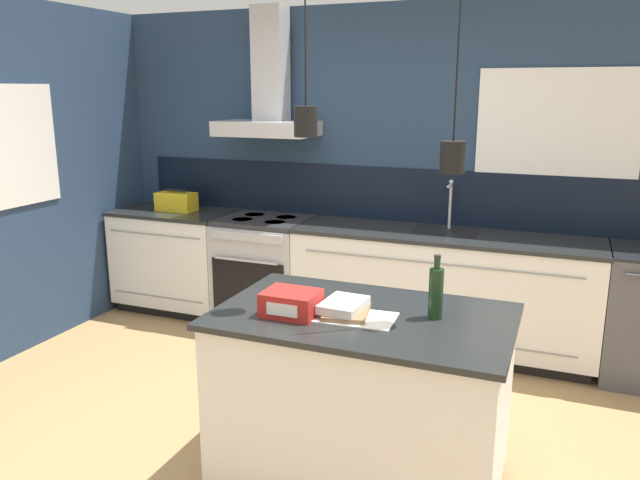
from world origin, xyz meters
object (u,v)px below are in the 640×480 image
object	(u,v)px
book_stack	(345,308)
red_supply_box	(291,303)
bottle_on_island	(436,292)
oven_range	(265,271)
yellow_toolbox	(176,202)

from	to	relation	value
book_stack	red_supply_box	world-z (taller)	red_supply_box
bottle_on_island	book_stack	size ratio (longest dim) A/B	1.07
oven_range	red_supply_box	world-z (taller)	red_supply_box
book_stack	yellow_toolbox	size ratio (longest dim) A/B	0.84
yellow_toolbox	oven_range	bearing A→B (deg)	-0.29
oven_range	bottle_on_island	bearing A→B (deg)	-44.63
oven_range	yellow_toolbox	bearing A→B (deg)	179.71
oven_range	book_stack	distance (m)	2.40
bottle_on_island	oven_range	bearing A→B (deg)	135.37
bottle_on_island	yellow_toolbox	size ratio (longest dim) A/B	0.90
oven_range	red_supply_box	size ratio (longest dim) A/B	3.53
bottle_on_island	red_supply_box	world-z (taller)	bottle_on_island
book_stack	yellow_toolbox	distance (m)	2.94
oven_range	yellow_toolbox	size ratio (longest dim) A/B	2.68
bottle_on_island	red_supply_box	size ratio (longest dim) A/B	1.18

